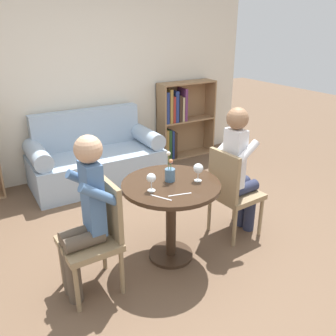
{
  "coord_description": "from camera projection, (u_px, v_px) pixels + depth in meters",
  "views": [
    {
      "loc": [
        -1.4,
        -2.3,
        1.99
      ],
      "look_at": [
        0.0,
        0.05,
        0.85
      ],
      "focal_mm": 38.0,
      "sensor_mm": 36.0,
      "label": 1
    }
  ],
  "objects": [
    {
      "name": "knife_left_setting",
      "position": [
        161.0,
        197.0,
        2.73
      ],
      "size": [
        0.1,
        0.17,
        0.0
      ],
      "color": "silver",
      "rests_on": "round_table"
    },
    {
      "name": "chair_left",
      "position": [
        97.0,
        233.0,
        2.71
      ],
      "size": [
        0.43,
        0.43,
        0.9
      ],
      "rotation": [
        0.0,
        0.0,
        -1.54
      ],
      "color": "#937A56",
      "rests_on": "ground_plane"
    },
    {
      "name": "flower_vase",
      "position": [
        170.0,
        173.0,
        2.99
      ],
      "size": [
        0.09,
        0.09,
        0.27
      ],
      "color": "slate",
      "rests_on": "round_table"
    },
    {
      "name": "couch",
      "position": [
        96.0,
        159.0,
        4.65
      ],
      "size": [
        1.66,
        0.8,
        0.92
      ],
      "color": "#9EB2C6",
      "rests_on": "ground_plane"
    },
    {
      "name": "chair_right",
      "position": [
        231.0,
        190.0,
        3.4
      ],
      "size": [
        0.45,
        0.45,
        0.9
      ],
      "rotation": [
        0.0,
        0.0,
        1.64
      ],
      "color": "#937A56",
      "rests_on": "ground_plane"
    },
    {
      "name": "bookshelf_right",
      "position": [
        178.0,
        119.0,
        5.43
      ],
      "size": [
        0.91,
        0.28,
        1.15
      ],
      "color": "#93704C",
      "rests_on": "ground_plane"
    },
    {
      "name": "fork_left_setting",
      "position": [
        180.0,
        194.0,
        2.78
      ],
      "size": [
        0.19,
        0.05,
        0.0
      ],
      "color": "silver",
      "rests_on": "round_table"
    },
    {
      "name": "person_left",
      "position": [
        84.0,
        215.0,
        2.6
      ],
      "size": [
        0.42,
        0.35,
        1.28
      ],
      "rotation": [
        0.0,
        0.0,
        -1.54
      ],
      "color": "brown",
      "rests_on": "ground_plane"
    },
    {
      "name": "round_table",
      "position": [
        171.0,
        201.0,
        3.04
      ],
      "size": [
        0.84,
        0.84,
        0.73
      ],
      "color": "#382619",
      "rests_on": "ground_plane"
    },
    {
      "name": "person_right",
      "position": [
        239.0,
        170.0,
        3.37
      ],
      "size": [
        0.43,
        0.36,
        1.29
      ],
      "rotation": [
        0.0,
        0.0,
        1.64
      ],
      "color": "#282D47",
      "rests_on": "ground_plane"
    },
    {
      "name": "ground_plane",
      "position": [
        171.0,
        256.0,
        3.26
      ],
      "size": [
        16.0,
        16.0,
        0.0
      ],
      "primitive_type": "plane",
      "color": "brown"
    },
    {
      "name": "back_wall",
      "position": [
        78.0,
        74.0,
        4.58
      ],
      "size": [
        5.2,
        0.05,
        2.7
      ],
      "color": "silver",
      "rests_on": "ground_plane"
    },
    {
      "name": "wine_glass_left",
      "position": [
        151.0,
        179.0,
        2.8
      ],
      "size": [
        0.08,
        0.08,
        0.15
      ],
      "color": "white",
      "rests_on": "round_table"
    },
    {
      "name": "wine_glass_right",
      "position": [
        198.0,
        169.0,
        2.98
      ],
      "size": [
        0.09,
        0.09,
        0.16
      ],
      "color": "white",
      "rests_on": "round_table"
    }
  ]
}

